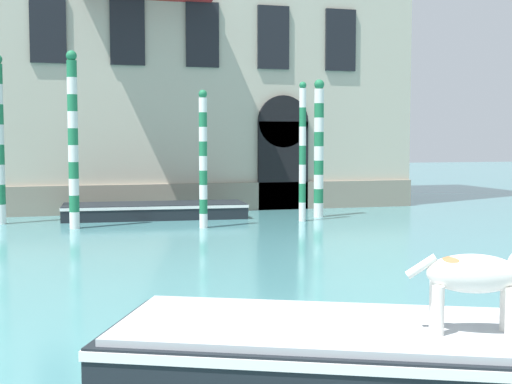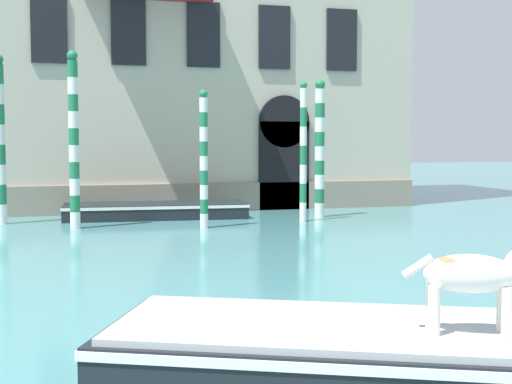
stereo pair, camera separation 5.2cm
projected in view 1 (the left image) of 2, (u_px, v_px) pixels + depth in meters
boat_foreground at (472, 364)px, 5.97m from camera, size 6.38×4.17×0.65m
dog_on_deck at (483, 275)px, 5.76m from camera, size 1.03×0.62×0.73m
boat_moored_near_palazzo at (155, 210)px, 20.04m from camera, size 5.18×1.97×0.42m
mooring_pole_0 at (73, 139)px, 17.56m from camera, size 0.26×0.26×4.39m
mooring_pole_1 at (302, 151)px, 19.18m from camera, size 0.19×0.19×3.76m
mooring_pole_3 at (319, 148)px, 20.19m from camera, size 0.28×0.28×3.90m
mooring_pole_4 at (203, 159)px, 17.73m from camera, size 0.21×0.21×3.44m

